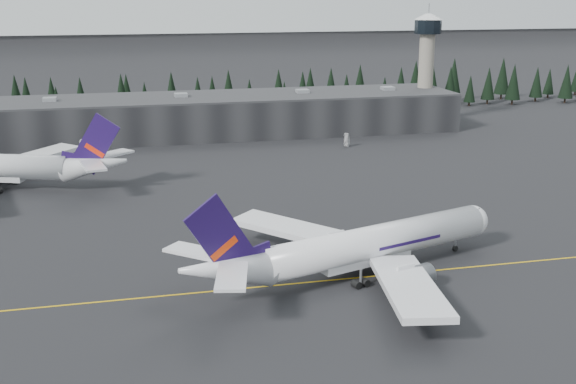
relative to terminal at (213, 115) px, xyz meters
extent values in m
plane|color=black|center=(0.00, -125.00, -6.30)|extent=(1400.00, 1400.00, 0.00)
cube|color=gold|center=(0.00, -127.00, -6.29)|extent=(400.00, 0.40, 0.02)
cube|color=black|center=(0.00, 0.00, -0.30)|extent=(160.00, 30.00, 12.00)
cube|color=#333335|center=(0.00, 0.00, 6.00)|extent=(160.00, 30.00, 0.60)
cylinder|color=gray|center=(75.00, 3.00, 9.70)|extent=(5.20, 5.20, 32.00)
cylinder|color=black|center=(75.00, 3.00, 26.95)|extent=(9.20, 9.20, 4.50)
cone|color=silver|center=(75.00, 3.00, 30.40)|extent=(10.00, 10.00, 2.00)
cube|color=black|center=(0.00, 37.00, 1.20)|extent=(360.00, 20.00, 15.00)
cylinder|color=white|center=(10.63, -124.68, -1.15)|extent=(42.68, 18.51, 5.61)
sphere|color=white|center=(31.11, -118.09, -1.15)|extent=(5.61, 5.61, 5.61)
cone|color=white|center=(-16.09, -133.27, -0.31)|extent=(16.68, 10.15, 8.13)
cube|color=white|center=(0.85, -112.59, -2.65)|extent=(24.01, 23.63, 2.40)
cylinder|color=#93959B|center=(7.77, -115.77, -4.24)|extent=(6.88, 5.25, 3.55)
cube|color=white|center=(9.72, -140.20, -2.65)|extent=(12.00, 27.12, 2.40)
cylinder|color=#93959B|center=(13.49, -133.58, -4.24)|extent=(6.88, 5.25, 3.55)
cube|color=#1D0E43|center=(-16.53, -133.41, 4.46)|extent=(11.42, 4.07, 13.93)
cube|color=red|center=(-16.36, -133.35, 3.05)|extent=(4.50, 1.89, 3.43)
cube|color=white|center=(-19.59, -128.50, 1.00)|extent=(10.45, 10.03, 0.47)
cube|color=white|center=(-16.15, -139.18, 1.00)|extent=(6.29, 10.95, 0.47)
cylinder|color=black|center=(27.55, -119.24, -4.90)|extent=(0.47, 0.47, 2.81)
cylinder|color=black|center=(3.11, -122.67, -4.90)|extent=(0.47, 0.47, 2.81)
cylinder|color=black|center=(5.68, -130.69, -4.90)|extent=(0.47, 0.47, 2.81)
cone|color=silver|center=(-35.95, -62.65, -0.04)|extent=(17.44, 11.07, 8.49)
cube|color=silver|center=(-52.91, -40.46, -2.49)|extent=(25.54, 24.21, 2.51)
cube|color=#1F0F46|center=(-35.49, -62.82, 4.94)|extent=(11.82, 4.65, 14.56)
cube|color=red|center=(-35.68, -62.75, 3.48)|extent=(4.67, 2.13, 3.59)
cube|color=silver|center=(-36.09, -68.84, 1.33)|extent=(6.24, 11.37, 0.49)
cube|color=silver|center=(-32.13, -57.79, 1.33)|extent=(11.05, 10.31, 0.49)
cylinder|color=black|center=(-55.63, -50.91, -4.83)|extent=(0.49, 0.49, 2.93)
imported|color=silver|center=(-39.98, -21.28, -5.66)|extent=(2.63, 4.81, 1.28)
imported|color=silver|center=(36.47, -28.78, -5.58)|extent=(4.48, 3.67, 1.44)
camera|label=1|loc=(-30.12, -231.04, 39.01)|focal=45.00mm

